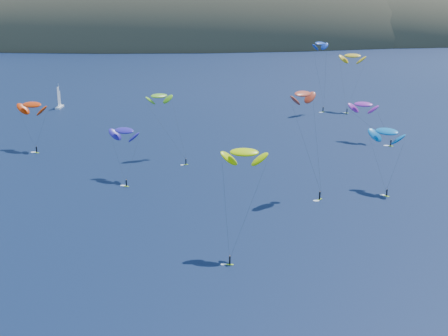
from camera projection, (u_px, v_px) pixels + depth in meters
island at (215, 49)px, 605.16m from camera, size 730.00×300.00×210.00m
sailboat at (60, 106)px, 249.38m from camera, size 8.04×6.92×9.84m
kitesurfer_1 at (32, 105)px, 184.66m from camera, size 11.18×11.86×15.94m
kitesurfer_2 at (244, 152)px, 111.55m from camera, size 8.61×10.88×20.38m
kitesurfer_3 at (159, 96)px, 175.36m from camera, size 11.56×14.77×19.29m
kitesurfer_4 at (320, 44)px, 237.24m from camera, size 8.98×8.30×28.34m
kitesurfer_5 at (387, 132)px, 147.45m from camera, size 9.03×12.69×16.29m
kitesurfer_6 at (363, 104)px, 194.60m from camera, size 12.01×14.01×13.94m
kitesurfer_9 at (303, 94)px, 140.89m from camera, size 8.40×10.51×25.59m
kitesurfer_10 at (124, 131)px, 156.53m from camera, size 9.45×13.65×14.37m
kitesurfer_11 at (353, 56)px, 242.61m from camera, size 11.08×14.29×23.77m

